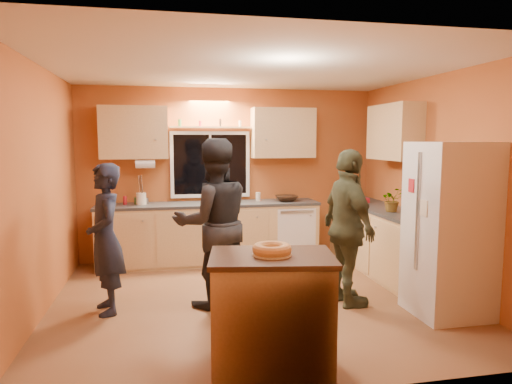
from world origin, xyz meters
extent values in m
plane|color=brown|center=(0.00, 0.00, 0.00)|extent=(4.50, 4.50, 0.00)
cube|color=#B35F2E|center=(0.00, 2.00, 1.30)|extent=(4.50, 0.04, 2.60)
cube|color=#B35F2E|center=(0.00, -2.00, 1.30)|extent=(4.50, 0.04, 2.60)
cube|color=#B35F2E|center=(-2.25, 0.00, 1.30)|extent=(0.04, 4.00, 2.60)
cube|color=#B35F2E|center=(2.25, 0.00, 1.30)|extent=(0.04, 4.00, 2.60)
cube|color=white|center=(0.00, 0.00, 2.60)|extent=(4.50, 4.00, 0.02)
cube|color=black|center=(-0.30, 1.99, 1.45)|extent=(1.10, 0.02, 0.90)
cube|color=white|center=(-0.30, 1.97, 1.45)|extent=(1.20, 0.04, 1.00)
cube|color=tan|center=(-1.40, 1.83, 1.92)|extent=(0.95, 0.33, 0.75)
cube|color=tan|center=(0.80, 1.83, 1.92)|extent=(0.95, 0.33, 0.75)
cube|color=tan|center=(2.08, 0.80, 1.92)|extent=(0.33, 1.00, 0.75)
cylinder|color=silver|center=(-1.25, 1.72, 1.48)|extent=(0.27, 0.12, 0.12)
cube|color=tan|center=(-0.35, 1.70, 0.43)|extent=(3.20, 0.60, 0.86)
cube|color=#282B2D|center=(-0.35, 1.70, 0.88)|extent=(3.24, 0.62, 0.04)
cube|color=tan|center=(1.95, 1.70, 0.43)|extent=(0.60, 0.60, 0.86)
cube|color=#282B2D|center=(1.95, 1.70, 0.88)|extent=(0.62, 0.62, 0.04)
cube|color=tan|center=(1.95, 0.50, 0.43)|extent=(0.60, 1.80, 0.86)
cube|color=#282B2D|center=(1.95, 0.50, 0.88)|extent=(0.62, 1.84, 0.04)
cube|color=silver|center=(1.89, -0.80, 0.90)|extent=(0.72, 0.70, 1.80)
cube|color=tan|center=(-0.18, -1.57, 0.45)|extent=(1.01, 0.76, 0.90)
cube|color=black|center=(-0.18, -1.57, 0.91)|extent=(1.06, 0.80, 0.04)
torus|color=tan|center=(-0.18, -1.57, 0.98)|extent=(0.31, 0.31, 0.09)
imported|color=black|center=(-1.61, -0.04, 0.79)|extent=(0.52, 0.66, 1.58)
imported|color=black|center=(-0.47, -0.05, 0.92)|extent=(1.00, 0.84, 1.84)
imported|color=#343A24|center=(0.97, -0.34, 0.86)|extent=(0.50, 1.04, 1.73)
imported|color=black|center=(0.82, 1.68, 0.94)|extent=(0.36, 0.36, 0.08)
cylinder|color=beige|center=(-1.32, 1.71, 0.99)|extent=(0.14, 0.14, 0.17)
imported|color=gray|center=(1.88, 0.41, 1.06)|extent=(0.30, 0.26, 0.31)
cube|color=#AF1B24|center=(1.88, 1.28, 0.94)|extent=(0.17, 0.13, 0.07)
camera|label=1|loc=(-0.98, -4.94, 1.82)|focal=32.00mm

